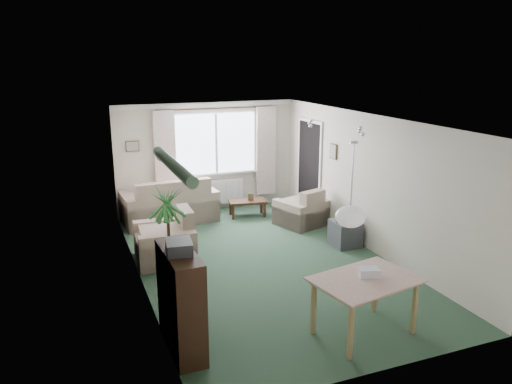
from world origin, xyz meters
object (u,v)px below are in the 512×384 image
object	(u,v)px
armchair_corner	(301,206)
bookshelf	(181,301)
armchair_left	(164,236)
houseplant	(169,230)
tv_cube	(345,233)
sofa	(169,199)
dining_table	(364,307)
coffee_table	(247,208)
pet_bed	(286,214)

from	to	relation	value
armchair_corner	bookshelf	bearing A→B (deg)	28.83
armchair_corner	armchair_left	world-z (taller)	armchair_left
armchair_corner	bookshelf	distance (m)	4.87
armchair_corner	houseplant	world-z (taller)	houseplant
armchair_corner	tv_cube	xyz separation A→B (m)	(0.22, -1.34, -0.16)
sofa	armchair_left	distance (m)	2.11
bookshelf	dining_table	xyz separation A→B (m)	(2.17, -0.48, -0.25)
houseplant	bookshelf	bearing A→B (deg)	-98.20
armchair_left	coffee_table	bearing A→B (deg)	132.09
sofa	dining_table	size ratio (longest dim) A/B	1.65
sofa	houseplant	size ratio (longest dim) A/B	1.32
armchair_left	tv_cube	size ratio (longest dim) A/B	1.95
houseplant	dining_table	bearing A→B (deg)	-55.08
coffee_table	pet_bed	xyz separation A→B (m)	(0.75, -0.40, -0.12)
houseplant	pet_bed	bearing A→B (deg)	33.35
sofa	bookshelf	distance (m)	4.85
armchair_corner	coffee_table	bearing A→B (deg)	-67.07
houseplant	armchair_corner	bearing A→B (deg)	24.64
armchair_corner	sofa	bearing A→B (deg)	-44.51
pet_bed	tv_cube	bearing A→B (deg)	-80.93
armchair_left	coffee_table	distance (m)	2.80
houseplant	dining_table	xyz separation A→B (m)	(1.86, -2.66, -0.36)
sofa	tv_cube	size ratio (longest dim) A/B	3.75
houseplant	dining_table	size ratio (longest dim) A/B	1.25
armchair_corner	coffee_table	distance (m)	1.27
bookshelf	dining_table	distance (m)	2.24
armchair_left	pet_bed	distance (m)	3.23
sofa	houseplant	distance (m)	2.66
coffee_table	sofa	bearing A→B (deg)	170.45
coffee_table	bookshelf	xyz separation A→B (m)	(-2.49, -4.50, 0.44)
coffee_table	bookshelf	size ratio (longest dim) A/B	0.64
coffee_table	tv_cube	xyz separation A→B (m)	(1.05, -2.29, 0.05)
armchair_corner	tv_cube	distance (m)	1.37
dining_table	pet_bed	bearing A→B (deg)	76.92
armchair_left	coffee_table	world-z (taller)	armchair_left
armchair_left	houseplant	size ratio (longest dim) A/B	0.69
bookshelf	tv_cube	size ratio (longest dim) A/B	2.43
sofa	houseplant	world-z (taller)	houseplant
armchair_corner	dining_table	xyz separation A→B (m)	(-1.14, -4.04, -0.03)
coffee_table	dining_table	distance (m)	5.00
coffee_table	tv_cube	distance (m)	2.52
armchair_left	pet_bed	size ratio (longest dim) A/B	1.61
sofa	armchair_left	xyz separation A→B (m)	(-0.51, -2.05, -0.03)
armchair_corner	armchair_left	xyz separation A→B (m)	(-2.98, -0.83, 0.05)
houseplant	armchair_left	bearing A→B (deg)	87.28
pet_bed	bookshelf	bearing A→B (deg)	-128.28
armchair_corner	houseplant	size ratio (longest dim) A/B	0.61
bookshelf	houseplant	size ratio (longest dim) A/B	0.85
dining_table	tv_cube	bearing A→B (deg)	63.09
sofa	houseplant	bearing A→B (deg)	74.59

